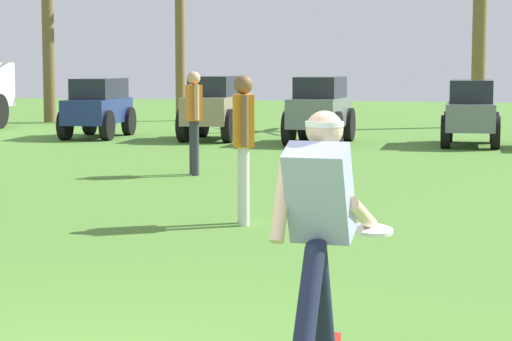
# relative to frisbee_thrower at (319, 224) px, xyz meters

# --- Properties ---
(frisbee_thrower) EXTENTS (0.50, 1.09, 1.42)m
(frisbee_thrower) POSITION_rel_frisbee_thrower_xyz_m (0.00, 0.00, 0.00)
(frisbee_thrower) COLOR #191E38
(frisbee_thrower) RESTS_ON ground_plane
(frisbee_in_flight) EXTENTS (0.36, 0.36, 0.05)m
(frisbee_in_flight) POSITION_rel_frisbee_thrower_xyz_m (0.22, 0.46, -0.10)
(frisbee_in_flight) COLOR white
(teammate_near_sideline) EXTENTS (0.34, 0.46, 1.56)m
(teammate_near_sideline) POSITION_rel_frisbee_thrower_xyz_m (-3.66, 8.94, 0.14)
(teammate_near_sideline) COLOR #33333D
(teammate_near_sideline) RESTS_ON ground_plane
(teammate_deep) EXTENTS (0.30, 0.49, 1.56)m
(teammate_deep) POSITION_rel_frisbee_thrower_xyz_m (-1.71, 4.63, 0.14)
(teammate_deep) COLOR silver
(teammate_deep) RESTS_ON ground_plane
(parked_car_slot_a) EXTENTS (1.36, 2.48, 1.34)m
(parked_car_slot_a) POSITION_rel_frisbee_thrower_xyz_m (-8.19, 15.73, -0.08)
(parked_car_slot_a) COLOR navy
(parked_car_slot_a) RESTS_ON ground_plane
(parked_car_slot_b) EXTENTS (1.28, 2.40, 1.40)m
(parked_car_slot_b) POSITION_rel_frisbee_thrower_xyz_m (-5.42, 15.73, -0.05)
(parked_car_slot_b) COLOR #998466
(parked_car_slot_b) RESTS_ON ground_plane
(parked_car_slot_c) EXTENTS (1.16, 2.35, 1.40)m
(parked_car_slot_c) POSITION_rel_frisbee_thrower_xyz_m (-2.97, 15.28, -0.05)
(parked_car_slot_c) COLOR slate
(parked_car_slot_c) RESTS_ON ground_plane
(parked_car_slot_d) EXTENTS (1.22, 2.43, 1.34)m
(parked_car_slot_d) POSITION_rel_frisbee_thrower_xyz_m (0.13, 15.60, -0.08)
(parked_car_slot_d) COLOR slate
(parked_car_slot_d) RESTS_ON ground_plane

